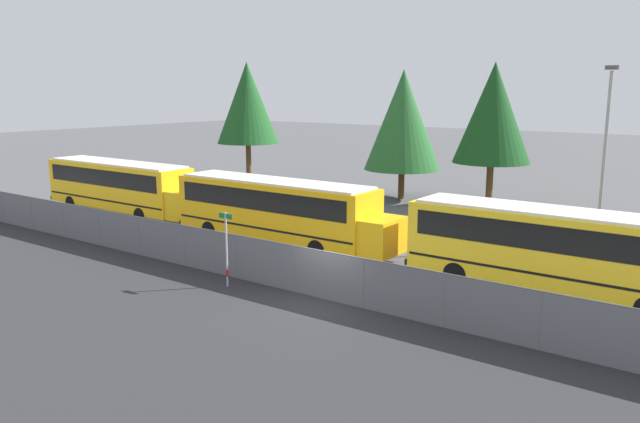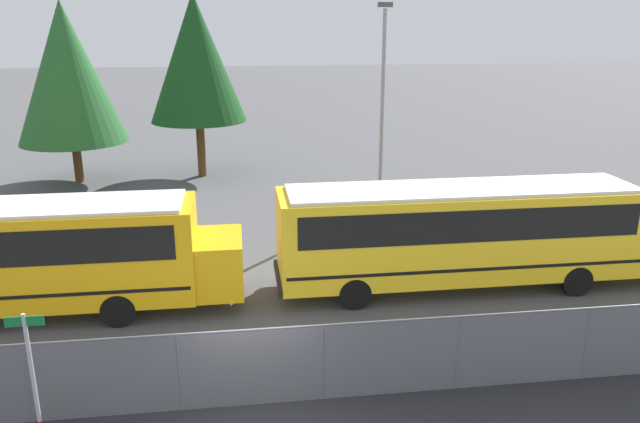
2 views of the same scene
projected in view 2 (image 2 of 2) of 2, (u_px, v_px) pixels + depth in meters
ground_plane at (253, 404)px, 13.80m from camera, size 200.00×200.00×0.00m
fence at (252, 367)px, 13.52m from camera, size 65.03×0.07×1.86m
school_bus_1 at (3, 252)px, 17.37m from camera, size 12.59×2.47×3.28m
school_bus_2 at (467, 228)px, 19.29m from camera, size 12.59×2.47×3.28m
street_sign at (33, 381)px, 11.84m from camera, size 0.70×0.09×2.99m
light_pole at (382, 100)px, 26.89m from camera, size 0.60×0.24×8.78m
tree_1 at (196, 58)px, 31.83m from camera, size 4.96×4.96×9.41m
tree_2 at (67, 73)px, 30.76m from camera, size 5.33×5.33×9.04m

